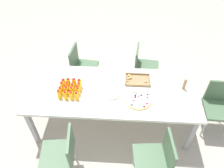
# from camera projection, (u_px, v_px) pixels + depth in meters

# --- Properties ---
(ground_plane) EXTENTS (12.00, 12.00, 0.00)m
(ground_plane) POSITION_uv_depth(u_px,v_px,m) (112.00, 122.00, 3.44)
(ground_plane) COLOR #B2A899
(party_table) EXTENTS (2.33, 0.95, 0.74)m
(party_table) POSITION_uv_depth(u_px,v_px,m) (112.00, 93.00, 2.96)
(party_table) COLOR silver
(party_table) RESTS_ON ground_plane
(chair_far_left) EXTENTS (0.44, 0.44, 0.83)m
(chair_far_left) POSITION_uv_depth(u_px,v_px,m) (81.00, 65.00, 3.68)
(chair_far_left) COLOR #4C6B4C
(chair_far_left) RESTS_ON ground_plane
(chair_far_right) EXTENTS (0.44, 0.44, 0.83)m
(chair_far_right) POSITION_uv_depth(u_px,v_px,m) (143.00, 65.00, 3.68)
(chair_far_right) COLOR #4C6B4C
(chair_far_right) RESTS_ON ground_plane
(chair_near_right) EXTENTS (0.43, 0.43, 0.83)m
(chair_near_right) POSITION_uv_depth(u_px,v_px,m) (157.00, 157.00, 2.49)
(chair_near_right) COLOR #4C6B4C
(chair_near_right) RESTS_ON ground_plane
(chair_near_left) EXTENTS (0.44, 0.44, 0.83)m
(chair_near_left) POSITION_uv_depth(u_px,v_px,m) (62.00, 153.00, 2.53)
(chair_near_left) COLOR #4C6B4C
(chair_near_left) RESTS_ON ground_plane
(chair_end) EXTENTS (0.42, 0.42, 0.83)m
(chair_end) POSITION_uv_depth(u_px,v_px,m) (219.00, 104.00, 3.06)
(chair_end) COLOR #4C6B4C
(chair_end) RESTS_ON ground_plane
(juice_bottle_0) EXTENTS (0.05, 0.05, 0.15)m
(juice_bottle_0) POSITION_uv_depth(u_px,v_px,m) (59.00, 94.00, 2.77)
(juice_bottle_0) COLOR #F9AD14
(juice_bottle_0) RESTS_ON party_table
(juice_bottle_1) EXTENTS (0.05, 0.05, 0.14)m
(juice_bottle_1) POSITION_uv_depth(u_px,v_px,m) (65.00, 95.00, 2.76)
(juice_bottle_1) COLOR #F9AD14
(juice_bottle_1) RESTS_ON party_table
(juice_bottle_2) EXTENTS (0.05, 0.05, 0.13)m
(juice_bottle_2) POSITION_uv_depth(u_px,v_px,m) (71.00, 96.00, 2.76)
(juice_bottle_2) COLOR #FAAF14
(juice_bottle_2) RESTS_ON party_table
(juice_bottle_3) EXTENTS (0.05, 0.05, 0.14)m
(juice_bottle_3) POSITION_uv_depth(u_px,v_px,m) (76.00, 96.00, 2.75)
(juice_bottle_3) COLOR #FAAF14
(juice_bottle_3) RESTS_ON party_table
(juice_bottle_4) EXTENTS (0.05, 0.05, 0.13)m
(juice_bottle_4) POSITION_uv_depth(u_px,v_px,m) (61.00, 91.00, 2.82)
(juice_bottle_4) COLOR #F9AF14
(juice_bottle_4) RESTS_ON party_table
(juice_bottle_5) EXTENTS (0.06, 0.06, 0.14)m
(juice_bottle_5) POSITION_uv_depth(u_px,v_px,m) (66.00, 91.00, 2.82)
(juice_bottle_5) COLOR #FAAD14
(juice_bottle_5) RESTS_ON party_table
(juice_bottle_6) EXTENTS (0.05, 0.05, 0.14)m
(juice_bottle_6) POSITION_uv_depth(u_px,v_px,m) (72.00, 91.00, 2.81)
(juice_bottle_6) COLOR #F9AD14
(juice_bottle_6) RESTS_ON party_table
(juice_bottle_7) EXTENTS (0.05, 0.05, 0.14)m
(juice_bottle_7) POSITION_uv_depth(u_px,v_px,m) (78.00, 91.00, 2.81)
(juice_bottle_7) COLOR #F9AD14
(juice_bottle_7) RESTS_ON party_table
(juice_bottle_8) EXTENTS (0.06, 0.06, 0.15)m
(juice_bottle_8) POSITION_uv_depth(u_px,v_px,m) (62.00, 86.00, 2.87)
(juice_bottle_8) COLOR #FAAE14
(juice_bottle_8) RESTS_ON party_table
(juice_bottle_9) EXTENTS (0.05, 0.05, 0.15)m
(juice_bottle_9) POSITION_uv_depth(u_px,v_px,m) (67.00, 86.00, 2.87)
(juice_bottle_9) COLOR #F9AB14
(juice_bottle_9) RESTS_ON party_table
(juice_bottle_10) EXTENTS (0.06, 0.06, 0.13)m
(juice_bottle_10) POSITION_uv_depth(u_px,v_px,m) (73.00, 88.00, 2.86)
(juice_bottle_10) COLOR #F9AC14
(juice_bottle_10) RESTS_ON party_table
(juice_bottle_11) EXTENTS (0.05, 0.05, 0.15)m
(juice_bottle_11) POSITION_uv_depth(u_px,v_px,m) (79.00, 87.00, 2.86)
(juice_bottle_11) COLOR #FAAC14
(juice_bottle_11) RESTS_ON party_table
(juice_bottle_12) EXTENTS (0.06, 0.06, 0.14)m
(juice_bottle_12) POSITION_uv_depth(u_px,v_px,m) (64.00, 83.00, 2.92)
(juice_bottle_12) COLOR #FAAB14
(juice_bottle_12) RESTS_ON party_table
(juice_bottle_13) EXTENTS (0.06, 0.06, 0.15)m
(juice_bottle_13) POSITION_uv_depth(u_px,v_px,m) (69.00, 83.00, 2.92)
(juice_bottle_13) COLOR #F9AB14
(juice_bottle_13) RESTS_ON party_table
(juice_bottle_14) EXTENTS (0.06, 0.06, 0.15)m
(juice_bottle_14) POSITION_uv_depth(u_px,v_px,m) (74.00, 83.00, 2.92)
(juice_bottle_14) COLOR #F8AC14
(juice_bottle_14) RESTS_ON party_table
(juice_bottle_15) EXTENTS (0.06, 0.06, 0.14)m
(juice_bottle_15) POSITION_uv_depth(u_px,v_px,m) (80.00, 84.00, 2.91)
(juice_bottle_15) COLOR #F9AC14
(juice_bottle_15) RESTS_ON party_table
(fruit_pizza) EXTENTS (0.36, 0.36, 0.05)m
(fruit_pizza) POSITION_uv_depth(u_px,v_px,m) (138.00, 99.00, 2.79)
(fruit_pizza) COLOR tan
(fruit_pizza) RESTS_ON party_table
(snack_tray) EXTENTS (0.35, 0.25, 0.04)m
(snack_tray) POSITION_uv_depth(u_px,v_px,m) (137.00, 80.00, 3.04)
(snack_tray) COLOR olive
(snack_tray) RESTS_ON party_table
(plate_stack) EXTENTS (0.20, 0.20, 0.02)m
(plate_stack) POSITION_uv_depth(u_px,v_px,m) (112.00, 94.00, 2.85)
(plate_stack) COLOR silver
(plate_stack) RESTS_ON party_table
(napkin_stack) EXTENTS (0.15, 0.15, 0.02)m
(napkin_stack) POSITION_uv_depth(u_px,v_px,m) (172.00, 86.00, 2.96)
(napkin_stack) COLOR white
(napkin_stack) RESTS_ON party_table
(cardboard_tube) EXTENTS (0.04, 0.04, 0.18)m
(cardboard_tube) POSITION_uv_depth(u_px,v_px,m) (185.00, 84.00, 2.87)
(cardboard_tube) COLOR #9E7A56
(cardboard_tube) RESTS_ON party_table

